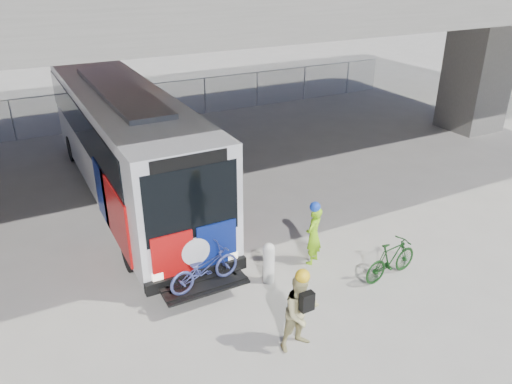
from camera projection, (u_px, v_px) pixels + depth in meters
ground at (238, 236)px, 14.47m from camera, size 160.00×160.00×0.00m
bus at (124, 136)px, 16.06m from camera, size 2.67×13.00×3.69m
chainlink_fence at (126, 95)px, 23.45m from camera, size 30.00×0.06×30.00m
bollard at (269, 261)px, 12.20m from camera, size 0.29×0.29×1.10m
cyclist_hivis at (314, 234)px, 12.88m from camera, size 0.70×0.64×1.78m
cyclist_tan at (301, 311)px, 10.02m from camera, size 0.85×0.68×1.88m
bike_parked at (391, 259)px, 12.41m from camera, size 1.76×0.68×1.03m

